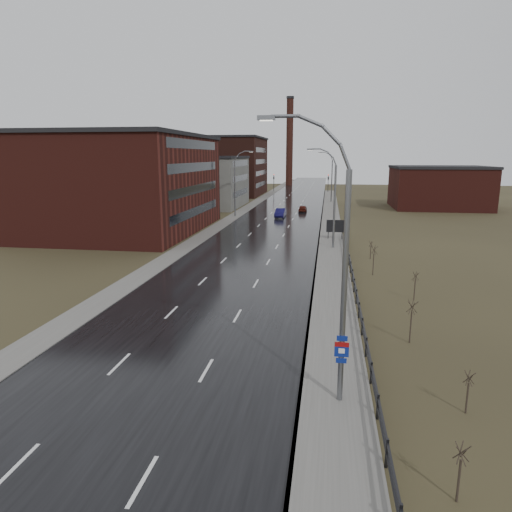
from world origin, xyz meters
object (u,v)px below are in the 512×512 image
(car_near, at_px, (280,213))
(car_far, at_px, (303,209))
(streetlight_main, at_px, (337,268))
(billboard, at_px, (335,227))

(car_near, xyz_separation_m, car_far, (3.41, 8.37, -0.12))
(streetlight_main, height_order, billboard, streetlight_main)
(billboard, bearing_deg, car_far, 101.12)
(streetlight_main, bearing_deg, car_far, 94.24)
(car_far, bearing_deg, billboard, 101.10)
(billboard, xyz_separation_m, car_near, (-9.12, 20.71, -0.99))
(car_near, distance_m, car_far, 9.04)
(streetlight_main, distance_m, billboard, 39.82)
(billboard, distance_m, car_far, 29.66)
(streetlight_main, distance_m, car_near, 61.11)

